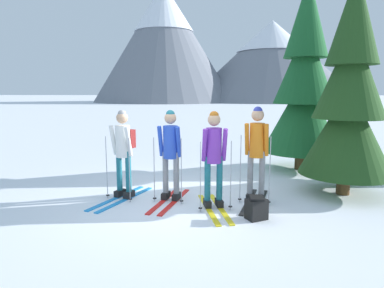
% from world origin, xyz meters
% --- Properties ---
extents(ground_plane, '(400.00, 400.00, 0.00)m').
position_xyz_m(ground_plane, '(0.00, 0.00, 0.00)').
color(ground_plane, white).
extents(skier_in_white, '(0.90, 1.72, 1.73)m').
position_xyz_m(skier_in_white, '(-1.13, 0.15, 0.98)').
color(skier_in_white, '#1E84D1').
rests_on(skier_in_white, ground).
extents(skier_in_blue, '(0.62, 1.64, 1.74)m').
position_xyz_m(skier_in_blue, '(-0.19, 0.07, 0.96)').
color(skier_in_blue, red).
rests_on(skier_in_blue, ground).
extents(skier_in_purple, '(0.69, 1.64, 1.75)m').
position_xyz_m(skier_in_purple, '(0.64, -0.29, 0.96)').
color(skier_in_purple, yellow).
rests_on(skier_in_purple, ground).
extents(skier_in_orange, '(0.68, 1.64, 1.81)m').
position_xyz_m(skier_in_orange, '(1.44, 0.18, 1.03)').
color(skier_in_orange, black).
rests_on(skier_in_orange, ground).
extents(pine_tree_near, '(2.06, 2.06, 4.98)m').
position_xyz_m(pine_tree_near, '(2.91, 3.03, 2.28)').
color(pine_tree_near, '#51381E').
rests_on(pine_tree_near, ground).
extents(pine_tree_far, '(1.81, 1.81, 4.38)m').
position_xyz_m(pine_tree_far, '(3.27, 0.77, 2.00)').
color(pine_tree_far, '#51381E').
rests_on(pine_tree_far, ground).
extents(backpack_on_snow_front, '(0.40, 0.37, 0.38)m').
position_xyz_m(backpack_on_snow_front, '(1.36, -0.80, 0.19)').
color(backpack_on_snow_front, black).
rests_on(backpack_on_snow_front, ground).
extents(mountain_ridge_distant, '(55.41, 39.69, 23.18)m').
position_xyz_m(mountain_ridge_distant, '(1.45, 67.73, 10.29)').
color(mountain_ridge_distant, slate).
rests_on(mountain_ridge_distant, ground).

